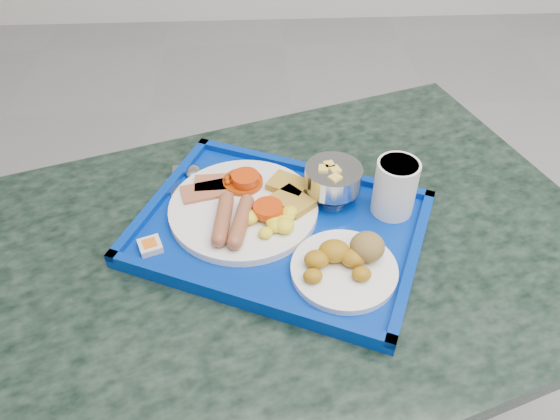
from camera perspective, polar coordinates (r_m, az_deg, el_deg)
The scene contains 9 objects.
table at distance 1.08m, azimuth -0.25°, elevation -10.52°, with size 1.31×1.07×0.71m.
tray at distance 0.95m, azimuth -0.00°, elevation -2.04°, with size 0.58×0.51×0.03m.
main_plate at distance 0.97m, azimuth -3.42°, elevation 0.34°, with size 0.27×0.27×0.04m.
bread_plate at distance 0.88m, azimuth 6.96°, elevation -5.41°, with size 0.17×0.17×0.06m.
fruit_bowl at distance 0.98m, azimuth 5.57°, elevation 3.29°, with size 0.10×0.10×0.07m.
juice_cup at distance 0.97m, azimuth 11.96°, elevation 2.48°, with size 0.07×0.07×0.10m.
spoon at distance 1.06m, azimuth -9.59°, elevation 3.19°, with size 0.07×0.18×0.01m.
knife at distance 1.02m, azimuth -10.71°, elevation 1.22°, with size 0.01×0.19×0.00m, color #B5B5B8.
jam_packet at distance 0.93m, azimuth -13.41°, elevation -3.67°, with size 0.05×0.05×0.01m.
Camera 1 is at (-0.84, -0.22, 1.39)m, focal length 35.00 mm.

